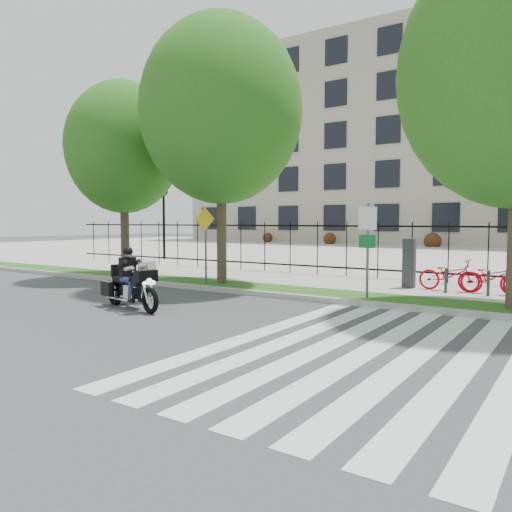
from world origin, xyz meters
The scene contains 14 objects.
ground centered at (0.00, 0.00, 0.00)m, with size 120.00×120.00×0.00m, color #3E3E40.
curb centered at (0.00, 4.10, 0.07)m, with size 60.00×0.20×0.15m, color #A1A098.
grass_verge centered at (0.00, 4.95, 0.07)m, with size 60.00×1.50×0.15m, color #164D13.
sidewalk centered at (0.00, 7.45, 0.07)m, with size 60.00×3.50×0.15m, color gray.
plaza centered at (0.00, 25.00, 0.05)m, with size 80.00×34.00×0.10m, color gray.
crosswalk_stripes centered at (4.83, 0.00, 0.01)m, with size 5.70×8.00×0.01m, color silver, non-canonical shape.
iron_fence centered at (0.00, 9.20, 1.15)m, with size 30.00×0.06×2.00m, color black, non-canonical shape.
office_building centered at (0.00, 44.92, 9.97)m, with size 60.00×21.90×20.15m.
lamp_post_left centered at (-12.00, 12.00, 3.21)m, with size 1.06×0.70×4.25m.
street_tree_0 centered at (-7.14, 4.95, 4.91)m, with size 4.27×4.27×7.22m.
street_tree_1 centered at (-2.52, 4.95, 5.71)m, with size 5.21×5.21×8.57m.
sign_pole_regulatory centered at (2.60, 4.58, 1.74)m, with size 0.50×0.09×2.50m.
sign_pole_warning centered at (-2.91, 4.58, 1.74)m, with size 0.78×0.09×2.49m.
motorcycle_rider centered at (-1.95, 0.55, 0.62)m, with size 2.38×1.01×1.87m.
Camera 1 is at (7.46, -7.90, 2.18)m, focal length 35.00 mm.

